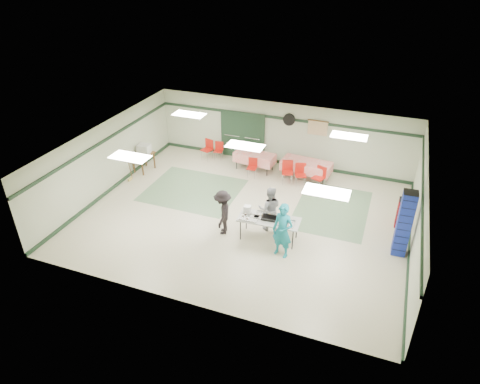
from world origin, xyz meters
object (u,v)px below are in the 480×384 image
(printer_table, at_px, (143,156))
(office_printer, at_px, (144,149))
(chair_loose_b, at_px, (208,147))
(chair_b, at_px, (287,169))
(dining_table_b, at_px, (255,157))
(chair_c, at_px, (320,175))
(volunteer_dark, at_px, (223,212))
(crate_stack_blue_a, at_px, (404,224))
(crate_stack_red, at_px, (403,213))
(volunteer_teal, at_px, (283,231))
(dining_table_a, at_px, (306,166))
(crate_stack_blue_b, at_px, (404,227))
(volunteer_grey, at_px, (270,209))
(serving_table, at_px, (269,220))
(chair_a, at_px, (300,172))
(chair_d, at_px, (252,165))
(chair_loose_a, at_px, (219,149))
(broom, at_px, (129,164))

(printer_table, distance_m, office_printer, 0.32)
(chair_loose_b, bearing_deg, chair_b, 2.72)
(office_printer, bearing_deg, printer_table, -94.86)
(dining_table_b, height_order, printer_table, dining_table_b)
(chair_c, xyz_separation_m, office_printer, (-7.17, -1.00, 0.38))
(volunteer_dark, distance_m, chair_b, 4.23)
(crate_stack_blue_a, relative_size, crate_stack_red, 2.10)
(volunteer_teal, distance_m, volunteer_dark, 2.19)
(crate_stack_red, bearing_deg, printer_table, 177.11)
(dining_table_b, distance_m, crate_stack_red, 6.39)
(dining_table_a, relative_size, crate_stack_blue_b, 1.03)
(dining_table_b, distance_m, office_printer, 4.60)
(chair_c, distance_m, chair_loose_b, 5.20)
(volunteer_teal, distance_m, volunteer_grey, 1.43)
(dining_table_a, distance_m, crate_stack_red, 4.39)
(crate_stack_blue_a, bearing_deg, serving_table, -169.81)
(chair_loose_b, bearing_deg, chair_a, 4.14)
(chair_b, height_order, chair_d, chair_b)
(dining_table_a, xyz_separation_m, chair_c, (0.66, -0.57, -0.02))
(chair_b, height_order, office_printer, office_printer)
(volunteer_grey, distance_m, dining_table_b, 4.35)
(serving_table, xyz_separation_m, crate_stack_red, (3.97, 2.26, -0.20))
(printer_table, bearing_deg, crate_stack_blue_a, -2.68)
(chair_a, xyz_separation_m, office_printer, (-6.41, -1.00, 0.39))
(volunteer_dark, relative_size, dining_table_b, 0.88)
(chair_a, xyz_separation_m, chair_loose_b, (-4.36, 0.85, 0.01))
(crate_stack_red, bearing_deg, chair_d, 164.45)
(chair_b, distance_m, chair_loose_a, 3.56)
(chair_loose_b, bearing_deg, office_printer, -122.55)
(chair_a, bearing_deg, office_printer, 169.27)
(dining_table_a, height_order, chair_loose_a, chair_loose_a)
(chair_a, bearing_deg, broom, 177.95)
(crate_stack_red, bearing_deg, crate_stack_blue_a, -90.00)
(serving_table, bearing_deg, chair_b, 93.76)
(dining_table_a, distance_m, dining_table_b, 2.20)
(chair_a, xyz_separation_m, crate_stack_red, (3.89, -1.64, -0.03))
(volunteer_dark, height_order, dining_table_b, volunteer_dark)
(serving_table, distance_m, printer_table, 6.91)
(volunteer_dark, distance_m, crate_stack_blue_a, 5.57)
(crate_stack_blue_a, bearing_deg, crate_stack_blue_b, -90.00)
(chair_b, relative_size, crate_stack_blue_a, 0.43)
(volunteer_teal, height_order, chair_loose_a, volunteer_teal)
(volunteer_grey, bearing_deg, broom, -29.29)
(serving_table, bearing_deg, dining_table_b, 111.53)
(dining_table_a, xyz_separation_m, dining_table_b, (-2.20, 0.00, -0.00))
(chair_a, distance_m, crate_stack_red, 4.23)
(serving_table, distance_m, crate_stack_red, 4.57)
(chair_a, bearing_deg, volunteer_grey, -113.63)
(broom, bearing_deg, dining_table_a, 8.49)
(volunteer_grey, xyz_separation_m, dining_table_b, (-1.86, 3.92, -0.21))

